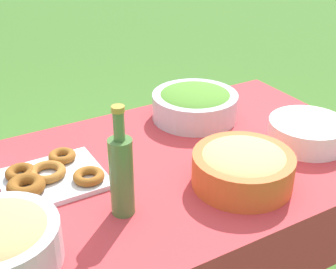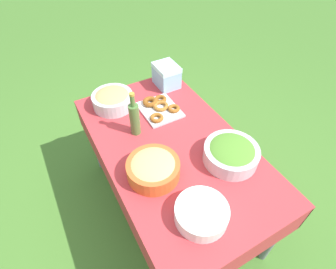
# 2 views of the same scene
# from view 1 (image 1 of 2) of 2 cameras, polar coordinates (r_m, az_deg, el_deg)

# --- Properties ---
(picnic_table) EXTENTS (1.50, 0.87, 0.76)m
(picnic_table) POSITION_cam_1_polar(r_m,az_deg,el_deg) (1.56, -0.66, -6.77)
(picnic_table) COLOR #B73338
(picnic_table) RESTS_ON ground_plane
(salad_bowl) EXTENTS (0.33, 0.33, 0.12)m
(salad_bowl) POSITION_cam_1_polar(r_m,az_deg,el_deg) (1.78, 3.30, 3.85)
(salad_bowl) COLOR silver
(salad_bowl) RESTS_ON picnic_table
(pasta_bowl) EXTENTS (0.30, 0.30, 0.12)m
(pasta_bowl) POSITION_cam_1_polar(r_m,az_deg,el_deg) (1.40, 9.12, -3.80)
(pasta_bowl) COLOR #E05B28
(pasta_bowl) RESTS_ON picnic_table
(donut_platter) EXTENTS (0.31, 0.27, 0.05)m
(donut_platter) POSITION_cam_1_polar(r_m,az_deg,el_deg) (1.46, -14.30, -5.00)
(donut_platter) COLOR silver
(donut_platter) RESTS_ON picnic_table
(plate_stack) EXTENTS (0.27, 0.27, 0.08)m
(plate_stack) POSITION_cam_1_polar(r_m,az_deg,el_deg) (1.68, 16.64, 0.26)
(plate_stack) COLOR white
(plate_stack) RESTS_ON picnic_table
(olive_oil_bottle) EXTENTS (0.07, 0.07, 0.32)m
(olive_oil_bottle) POSITION_cam_1_polar(r_m,az_deg,el_deg) (1.24, -5.70, -4.70)
(olive_oil_bottle) COLOR #4C7238
(olive_oil_bottle) RESTS_ON picnic_table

